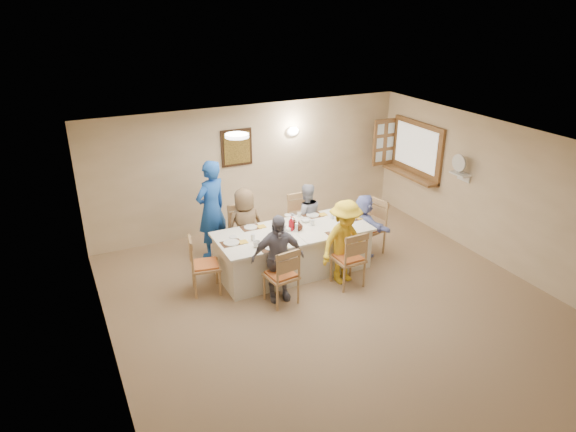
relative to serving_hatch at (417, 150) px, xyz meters
name	(u,v)px	position (x,y,z in m)	size (l,w,h in m)	color
ground	(340,310)	(-3.21, -2.40, -1.50)	(7.00, 7.00, 0.00)	#A07F64
room_walls	(344,219)	(-3.21, -2.40, 0.01)	(7.00, 7.00, 7.00)	beige
wall_picture	(237,148)	(-3.51, 1.06, 0.20)	(0.62, 0.05, 0.72)	black
wall_sconce	(293,131)	(-2.31, 1.04, 0.40)	(0.26, 0.09, 0.18)	white
ceiling_light	(237,136)	(-4.21, -0.90, 0.97)	(0.36, 0.36, 0.05)	white
serving_hatch	(417,150)	(0.00, 0.00, 0.00)	(0.06, 1.50, 1.15)	brown
hatch_sill	(410,175)	(-0.12, 0.00, -0.53)	(0.30, 1.50, 0.05)	brown
shutter_door	(384,142)	(-0.26, 0.76, 0.00)	(0.55, 0.04, 1.00)	brown
fan_shelf	(460,174)	(-0.08, -1.35, -0.10)	(0.22, 0.36, 0.03)	white
desk_fan	(460,166)	(-0.11, -1.35, 0.05)	(0.30, 0.30, 0.28)	#A5A5A8
dining_table	(293,251)	(-3.31, -0.99, -1.12)	(2.63, 1.11, 0.76)	white
chair_back_left	(243,233)	(-3.91, -0.19, -1.01)	(0.47, 0.47, 0.98)	tan
chair_back_right	(303,221)	(-2.71, -0.19, -1.00)	(0.48, 0.48, 1.00)	tan
chair_front_left	(281,274)	(-3.91, -1.79, -1.02)	(0.46, 0.46, 0.96)	tan
chair_front_right	(348,257)	(-2.71, -1.79, -1.01)	(0.47, 0.47, 0.99)	tan
chair_left_end	(205,264)	(-4.86, -0.99, -1.02)	(0.46, 0.46, 0.97)	tan
chair_right_end	(369,227)	(-1.76, -0.99, -0.99)	(0.49, 0.49, 1.02)	tan
diner_back_left	(245,226)	(-3.91, -0.31, -0.81)	(0.68, 0.46, 1.37)	brown
diner_back_right	(306,217)	(-2.71, -0.31, -0.86)	(0.71, 0.60, 1.28)	#989AAD
diner_front_left	(278,258)	(-3.91, -1.67, -0.79)	(0.88, 0.48, 1.42)	slate
diner_front_right	(345,242)	(-2.71, -1.67, -0.78)	(1.01, 0.70, 1.44)	yellow
diner_right_end	(363,225)	(-1.89, -0.99, -0.92)	(0.52, 1.12, 1.17)	#94A2F2
caregiver	(211,209)	(-4.36, 0.16, -0.60)	(0.78, 0.67, 1.81)	blue
placemat_fl	(271,248)	(-3.91, -1.41, -0.74)	(0.36, 0.27, 0.01)	#472B19
plate_fl	(271,247)	(-3.91, -1.41, -0.73)	(0.23, 0.23, 0.01)	white
napkin_fl	(282,246)	(-3.73, -1.46, -0.73)	(0.14, 0.14, 0.01)	yellow
placemat_fr	(337,233)	(-2.71, -1.41, -0.74)	(0.33, 0.24, 0.01)	#472B19
plate_fr	(337,233)	(-2.71, -1.41, -0.73)	(0.23, 0.23, 0.01)	white
napkin_fr	(348,232)	(-2.53, -1.46, -0.73)	(0.13, 0.13, 0.01)	yellow
placemat_bl	(251,228)	(-3.91, -0.57, -0.74)	(0.32, 0.24, 0.01)	#472B19
plate_bl	(251,227)	(-3.91, -0.57, -0.73)	(0.23, 0.23, 0.01)	white
napkin_bl	(262,226)	(-3.73, -0.62, -0.73)	(0.14, 0.14, 0.01)	yellow
placemat_br	(313,215)	(-2.71, -0.57, -0.74)	(0.35, 0.26, 0.01)	#472B19
plate_br	(313,215)	(-2.71, -0.57, -0.73)	(0.23, 0.23, 0.01)	white
napkin_br	(323,214)	(-2.53, -0.62, -0.73)	(0.13, 0.13, 0.01)	yellow
placemat_le	(231,243)	(-4.41, -0.99, -0.74)	(0.33, 0.24, 0.01)	#472B19
plate_le	(231,243)	(-4.41, -0.99, -0.73)	(0.25, 0.25, 0.02)	white
napkin_le	(243,242)	(-4.23, -1.04, -0.73)	(0.14, 0.14, 0.01)	yellow
placemat_re	(350,219)	(-2.19, -0.99, -0.74)	(0.34, 0.25, 0.01)	#472B19
plate_re	(350,218)	(-2.19, -0.99, -0.73)	(0.23, 0.23, 0.01)	white
napkin_re	(360,218)	(-2.01, -1.04, -0.73)	(0.13, 0.13, 0.01)	yellow
teacup_a	(257,244)	(-4.09, -1.29, -0.69)	(0.14, 0.14, 0.10)	white
teacup_b	(299,215)	(-2.95, -0.51, -0.70)	(0.10, 0.10, 0.08)	white
bowl_a	(285,237)	(-3.56, -1.20, -0.71)	(0.32, 0.32, 0.06)	white
bowl_b	(306,220)	(-2.95, -0.76, -0.71)	(0.20, 0.20, 0.05)	white
condiment_ketchup	(291,223)	(-3.34, -0.97, -0.61)	(0.13, 0.13, 0.26)	#A50E19
condiment_brown	(294,223)	(-3.25, -0.90, -0.65)	(0.10, 0.10, 0.19)	#431D12
condiment_malt	(299,226)	(-3.21, -1.02, -0.66)	(0.17, 0.17, 0.17)	#431D12
drinking_glass	(284,228)	(-3.46, -0.94, -0.68)	(0.07, 0.07, 0.11)	silver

